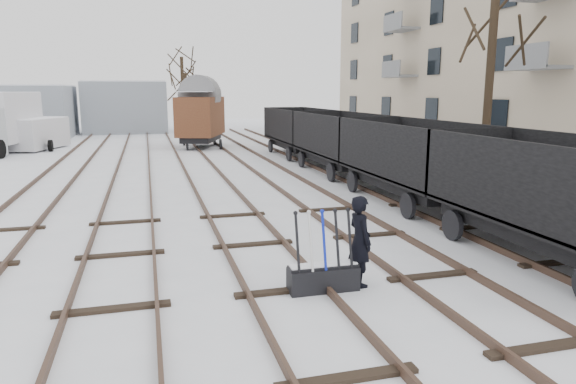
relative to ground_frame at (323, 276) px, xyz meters
name	(u,v)px	position (x,y,z in m)	size (l,w,h in m)	color
ground	(286,292)	(-0.68, 0.08, -0.28)	(120.00, 120.00, 0.00)	white
tracks	(204,174)	(-0.68, 13.76, -0.21)	(13.90, 52.00, 0.16)	black
shed_left	(2,112)	(-13.68, 36.08, 1.76)	(10.00, 8.00, 4.10)	gray
shed_right	(126,107)	(-4.68, 40.08, 1.96)	(7.00, 6.00, 4.50)	gray
ground_frame	(323,276)	(0.00, 0.00, 0.00)	(1.30, 0.43, 1.49)	black
worker	(360,241)	(0.75, 0.10, 0.58)	(0.63, 0.41, 1.72)	black
freight_wagon_a	(560,217)	(5.32, 0.17, 0.73)	(2.59, 6.48, 2.65)	black
freight_wagon_b	(411,172)	(5.32, 6.57, 0.73)	(2.59, 6.48, 2.65)	black
freight_wagon_c	(340,150)	(5.32, 12.97, 0.73)	(2.59, 6.48, 2.65)	black
freight_wagon_d	(299,138)	(5.32, 19.37, 0.73)	(2.59, 6.48, 2.65)	black
box_van_wagon	(201,115)	(0.43, 25.38, 1.81)	(3.88, 5.26, 3.60)	black
panel_van	(38,133)	(-9.59, 26.77, 0.74)	(3.29, 4.86, 1.97)	silver
tree_near	(490,76)	(8.85, 7.63, 3.84)	(0.30, 0.30, 8.24)	black
tree_far_left	(186,105)	(0.11, 33.27, 2.22)	(0.30, 0.30, 5.00)	black
tree_far_right	(183,94)	(0.37, 40.15, 3.05)	(0.30, 0.30, 6.67)	black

